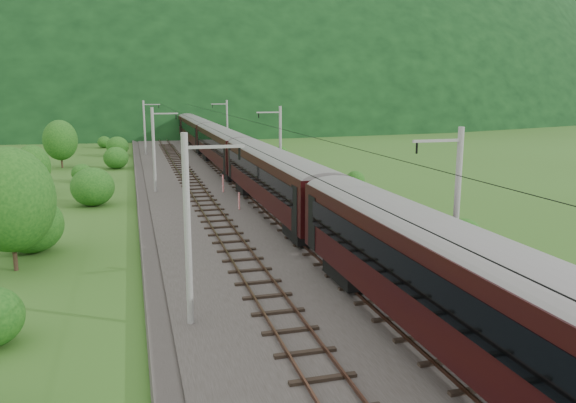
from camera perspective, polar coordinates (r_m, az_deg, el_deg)
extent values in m
plane|color=#31551A|center=(25.90, 4.24, -11.33)|extent=(600.00, 600.00, 0.00)
cube|color=#38332D|center=(34.88, -1.35, -5.00)|extent=(14.00, 220.00, 0.30)
cube|color=#523123|center=(34.18, -6.44, -4.81)|extent=(0.08, 220.00, 0.15)
cube|color=#523123|center=(34.42, -4.07, -4.65)|extent=(0.08, 220.00, 0.15)
cube|color=black|center=(34.33, -5.25, -4.95)|extent=(2.40, 220.00, 0.12)
cube|color=#523123|center=(35.22, 1.31, -4.25)|extent=(0.08, 220.00, 0.15)
cube|color=#523123|center=(35.65, 3.53, -4.08)|extent=(0.08, 220.00, 0.15)
cube|color=black|center=(35.46, 2.42, -4.38)|extent=(2.40, 220.00, 0.12)
cylinder|color=gray|center=(23.23, -10.16, -2.96)|extent=(0.28, 0.28, 8.00)
cube|color=gray|center=(22.78, -7.45, 5.53)|extent=(2.40, 0.12, 0.12)
cylinder|color=black|center=(22.98, -4.95, 4.88)|extent=(0.10, 0.10, 0.50)
cylinder|color=gray|center=(54.77, -13.47, 5.11)|extent=(0.28, 0.28, 8.00)
cube|color=gray|center=(54.58, -12.37, 8.73)|extent=(2.40, 0.12, 0.12)
cylinder|color=black|center=(54.66, -11.30, 8.46)|extent=(0.10, 0.10, 0.50)
cylinder|color=gray|center=(86.65, -14.37, 7.27)|extent=(0.28, 0.28, 8.00)
cube|color=gray|center=(86.53, -13.67, 9.56)|extent=(2.40, 0.12, 0.12)
cylinder|color=black|center=(86.58, -13.00, 9.39)|extent=(0.10, 0.10, 0.50)
cylinder|color=gray|center=(118.59, -14.78, 8.27)|extent=(0.28, 0.28, 8.00)
cube|color=gray|center=(118.50, -14.28, 9.94)|extent=(2.40, 0.12, 0.12)
cylinder|color=black|center=(118.54, -13.78, 9.82)|extent=(0.10, 0.10, 0.50)
cylinder|color=gray|center=(150.56, -15.02, 8.84)|extent=(0.28, 0.28, 8.00)
cube|color=gray|center=(150.49, -14.63, 10.16)|extent=(2.40, 0.12, 0.12)
cylinder|color=black|center=(150.52, -14.23, 10.06)|extent=(0.10, 0.10, 0.50)
cylinder|color=gray|center=(27.27, 16.73, -1.14)|extent=(0.28, 0.28, 8.00)
cube|color=gray|center=(26.14, 14.92, 5.99)|extent=(2.40, 0.12, 0.12)
cylinder|color=black|center=(25.68, 12.95, 5.32)|extent=(0.10, 0.10, 0.50)
cylinder|color=gray|center=(56.60, -0.78, 5.62)|extent=(0.28, 0.28, 8.00)
cube|color=gray|center=(56.07, -1.99, 9.04)|extent=(2.40, 0.12, 0.12)
cylinder|color=black|center=(55.85, -3.00, 8.72)|extent=(0.10, 0.10, 0.50)
cylinder|color=gray|center=(87.82, -6.19, 7.61)|extent=(0.28, 0.28, 8.00)
cube|color=gray|center=(87.47, -7.02, 9.80)|extent=(2.40, 0.12, 0.12)
cylinder|color=black|center=(87.33, -7.68, 9.59)|extent=(0.10, 0.10, 0.50)
cylinder|color=gray|center=(119.45, -8.77, 8.53)|extent=(0.28, 0.28, 8.00)
cube|color=gray|center=(119.19, -9.40, 10.14)|extent=(2.40, 0.12, 0.12)
cylinder|color=black|center=(119.09, -9.88, 9.98)|extent=(0.10, 0.10, 0.50)
cylinder|color=gray|center=(151.23, -10.27, 9.05)|extent=(0.28, 0.28, 8.00)
cube|color=gray|center=(151.03, -10.77, 10.32)|extent=(2.40, 0.12, 0.12)
cylinder|color=black|center=(150.95, -11.15, 10.19)|extent=(0.10, 0.10, 0.50)
cylinder|color=black|center=(33.08, -5.46, 6.33)|extent=(0.03, 198.00, 0.03)
cylinder|color=black|center=(34.25, 2.52, 6.54)|extent=(0.03, 198.00, 0.03)
ellipsoid|color=black|center=(282.73, -14.12, 9.02)|extent=(504.00, 360.00, 244.00)
cube|color=black|center=(20.68, 16.48, -8.11)|extent=(3.24, 24.58, 3.35)
cylinder|color=gray|center=(20.24, 16.72, -4.07)|extent=(3.24, 24.46, 3.24)
cube|color=black|center=(19.75, 12.47, -7.59)|extent=(0.05, 21.63, 1.29)
cube|color=black|center=(21.45, 20.29, -6.52)|extent=(0.05, 21.63, 1.29)
cube|color=black|center=(28.61, 7.06, -6.86)|extent=(2.46, 3.58, 1.01)
cube|color=black|center=(43.69, -1.36, 2.52)|extent=(3.24, 24.58, 3.35)
cylinder|color=gray|center=(43.49, -1.37, 4.48)|extent=(3.24, 24.46, 3.24)
cube|color=black|center=(43.26, -3.47, 2.95)|extent=(0.05, 21.63, 1.29)
cube|color=black|center=(44.06, 0.71, 3.12)|extent=(0.05, 21.63, 1.29)
cube|color=black|center=(36.02, 2.04, -2.95)|extent=(2.46, 3.58, 1.01)
cube|color=black|center=(52.32, -3.68, 1.55)|extent=(2.46, 3.58, 1.01)
cube|color=black|center=(68.44, -6.65, 5.66)|extent=(3.24, 24.58, 3.35)
cylinder|color=gray|center=(68.31, -6.68, 6.92)|extent=(3.24, 24.46, 3.24)
cube|color=black|center=(68.17, -8.03, 5.95)|extent=(0.05, 21.63, 1.29)
cube|color=black|center=(68.68, -5.30, 6.05)|extent=(0.05, 21.63, 1.29)
cube|color=black|center=(60.29, -5.31, 2.83)|extent=(2.46, 3.58, 1.01)
cube|color=black|center=(77.14, -7.63, 4.65)|extent=(2.46, 3.58, 1.01)
cube|color=black|center=(93.55, -9.13, 7.12)|extent=(3.24, 24.58, 3.35)
cylinder|color=gray|center=(93.46, -9.16, 8.04)|extent=(3.24, 24.46, 3.24)
cube|color=black|center=(93.35, -10.15, 7.32)|extent=(0.05, 21.63, 1.29)
cube|color=black|center=(93.73, -8.14, 7.40)|extent=(0.05, 21.63, 1.29)
cube|color=black|center=(85.23, -8.41, 5.26)|extent=(2.46, 3.58, 1.01)
cube|color=black|center=(102.25, -9.66, 6.23)|extent=(2.46, 3.58, 1.01)
cube|color=black|center=(118.80, -10.57, 7.95)|extent=(3.24, 24.58, 3.35)
cylinder|color=gray|center=(118.72, -10.60, 8.67)|extent=(3.24, 24.46, 3.24)
cube|color=black|center=(118.64, -11.37, 8.11)|extent=(0.05, 21.63, 1.29)
cube|color=black|center=(118.94, -9.78, 8.17)|extent=(0.05, 21.63, 1.29)
cube|color=black|center=(110.40, -10.12, 6.58)|extent=(2.46, 3.58, 1.01)
cube|color=black|center=(127.49, -10.89, 7.17)|extent=(2.46, 3.58, 1.01)
cube|color=navy|center=(154.13, -11.79, 8.65)|extent=(3.24, 20.11, 3.35)
cylinder|color=gray|center=(154.08, -11.81, 9.21)|extent=(3.24, 20.01, 3.24)
cube|color=black|center=(154.01, -12.41, 8.77)|extent=(0.05, 17.70, 1.29)
cube|color=black|center=(154.24, -11.18, 8.82)|extent=(0.05, 17.70, 1.29)
cube|color=black|center=(147.23, -11.56, 7.69)|extent=(2.46, 3.58, 1.01)
cube|color=black|center=(161.26, -11.94, 7.98)|extent=(2.46, 3.58, 1.01)
cube|color=gold|center=(163.97, -12.03, 8.71)|extent=(3.31, 0.50, 3.02)
cube|color=gold|center=(144.32, -11.51, 8.40)|extent=(3.31, 0.50, 3.02)
cube|color=black|center=(157.04, -11.90, 9.53)|extent=(0.08, 1.60, 1.01)
cylinder|color=red|center=(53.85, -6.61, 1.84)|extent=(0.18, 0.18, 1.65)
cylinder|color=red|center=(46.01, -4.99, 0.07)|extent=(0.15, 0.15, 1.39)
cylinder|color=black|center=(58.65, -10.50, 2.68)|extent=(0.14, 0.14, 2.00)
sphere|color=red|center=(58.50, -10.54, 3.69)|extent=(0.24, 0.24, 0.24)
ellipsoid|color=#144311|center=(38.05, -24.65, -2.17)|extent=(3.89, 3.89, 3.50)
ellipsoid|color=#144311|center=(51.31, -19.24, 1.42)|extent=(3.71, 3.71, 3.34)
ellipsoid|color=#144311|center=(65.01, -20.22, 2.73)|extent=(2.21, 2.21, 1.99)
ellipsoid|color=#144311|center=(74.42, -17.07, 4.26)|extent=(3.10, 3.10, 2.79)
ellipsoid|color=#144311|center=(88.42, -16.94, 5.37)|extent=(3.29, 3.29, 2.96)
ellipsoid|color=#144311|center=(101.68, -18.17, 5.76)|extent=(2.24, 2.24, 2.02)
ellipsoid|color=#144311|center=(113.89, -17.63, 6.28)|extent=(2.00, 2.00, 1.80)
cylinder|color=black|center=(34.63, -26.14, -3.33)|extent=(0.24, 0.24, 3.77)
ellipsoid|color=#144311|center=(34.19, -26.45, 0.17)|extent=(4.85, 4.85, 5.82)
cylinder|color=black|center=(58.57, -24.43, 1.84)|extent=(0.24, 0.24, 2.61)
ellipsoid|color=#144311|center=(58.36, -24.55, 3.28)|extent=(3.35, 3.35, 4.03)
cylinder|color=black|center=(77.65, -22.03, 4.40)|extent=(0.24, 0.24, 3.32)
ellipsoid|color=#144311|center=(77.47, -22.14, 5.80)|extent=(4.27, 4.27, 5.13)
ellipsoid|color=#144311|center=(35.89, 17.42, -3.62)|extent=(2.26, 2.26, 2.03)
ellipsoid|color=#144311|center=(56.57, 6.84, 2.04)|extent=(1.95, 1.95, 1.75)
ellipsoid|color=#144311|center=(82.66, -0.70, 5.00)|extent=(1.75, 1.75, 1.57)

